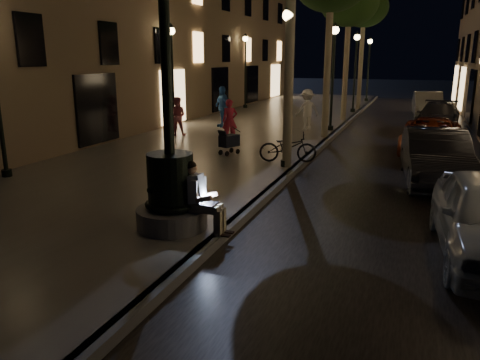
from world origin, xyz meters
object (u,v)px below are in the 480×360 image
at_px(pedestrian_red, 230,121).
at_px(bicycle, 288,147).
at_px(lamp_curb_b, 333,63).
at_px(car_third, 431,136).
at_px(pedestrian_blue, 222,107).
at_px(car_rear, 438,117).
at_px(tree_third, 349,4).
at_px(pedestrian_pink, 177,116).
at_px(pedestrian_white, 307,110).
at_px(tree_far, 364,9).
at_px(lamp_left_c, 245,61).
at_px(car_second, 436,157).
at_px(lamp_curb_c, 356,62).
at_px(seated_man_laptop, 199,195).
at_px(lamp_left_b, 172,63).
at_px(car_fifth, 427,104).
at_px(lamp_curb_d, 369,61).
at_px(stroller, 229,141).
at_px(fountain_lamppost, 171,178).
at_px(lamp_curb_a, 288,66).

bearing_deg(pedestrian_red, bicycle, -71.45).
bearing_deg(lamp_curb_b, pedestrian_red, -126.28).
xyz_separation_m(car_third, pedestrian_blue, (-9.40, 2.18, 0.54)).
relative_size(car_third, car_rear, 0.99).
xyz_separation_m(tree_third, pedestrian_pink, (-5.98, -7.80, -5.11)).
bearing_deg(pedestrian_blue, pedestrian_white, 42.80).
bearing_deg(bicycle, car_rear, -39.66).
relative_size(tree_far, lamp_left_c, 1.56).
bearing_deg(pedestrian_pink, car_third, 167.30).
bearing_deg(bicycle, pedestrian_blue, 22.67).
relative_size(tree_third, car_second, 1.56).
distance_m(car_third, pedestrian_blue, 9.67).
relative_size(lamp_curb_c, pedestrian_pink, 2.92).
bearing_deg(seated_man_laptop, car_second, 54.86).
xyz_separation_m(pedestrian_pink, pedestrian_blue, (0.88, 3.01, 0.16)).
bearing_deg(pedestrian_red, tree_third, 39.85).
distance_m(tree_third, lamp_curb_c, 4.94).
height_order(lamp_left_b, car_third, lamp_left_b).
distance_m(lamp_curb_b, pedestrian_white, 2.37).
xyz_separation_m(tree_third, pedestrian_blue, (-5.10, -4.79, -4.96)).
height_order(car_fifth, pedestrian_red, pedestrian_red).
bearing_deg(lamp_left_c, pedestrian_pink, -84.58).
bearing_deg(bicycle, lamp_left_b, 37.98).
height_order(lamp_curb_d, pedestrian_white, lamp_curb_d).
xyz_separation_m(lamp_left_b, stroller, (4.78, -4.90, -2.55)).
bearing_deg(car_fifth, lamp_curb_d, 117.44).
bearing_deg(lamp_left_c, fountain_lamppost, -73.78).
xyz_separation_m(lamp_left_c, pedestrian_red, (3.84, -12.44, -2.20)).
height_order(seated_man_laptop, car_rear, seated_man_laptop).
height_order(seated_man_laptop, pedestrian_red, pedestrian_red).
height_order(lamp_curb_a, pedestrian_pink, lamp_curb_a).
relative_size(stroller, car_rear, 0.21).
bearing_deg(pedestrian_white, lamp_curb_c, -135.30).
relative_size(stroller, pedestrian_red, 0.57).
distance_m(lamp_left_b, car_fifth, 15.92).
relative_size(lamp_curb_d, car_fifth, 1.07).
bearing_deg(pedestrian_red, lamp_left_c, 78.11).
bearing_deg(car_second, tree_far, 98.05).
xyz_separation_m(fountain_lamppost, car_rear, (5.40, 17.00, -0.53)).
xyz_separation_m(lamp_curb_c, car_third, (4.30, -10.97, -2.59)).
relative_size(fountain_lamppost, tree_far, 0.69).
relative_size(lamp_curb_c, car_fifth, 1.07).
distance_m(lamp_curb_a, bicycle, 2.64).
height_order(lamp_left_b, car_rear, lamp_left_b).
bearing_deg(lamp_left_c, lamp_curb_b, -48.41).
bearing_deg(car_rear, tree_far, 128.66).
relative_size(car_second, car_third, 1.00).
distance_m(tree_third, car_rear, 7.28).
xyz_separation_m(lamp_curb_c, car_fifth, (4.30, 0.83, -2.49)).
bearing_deg(car_second, bicycle, 169.04).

